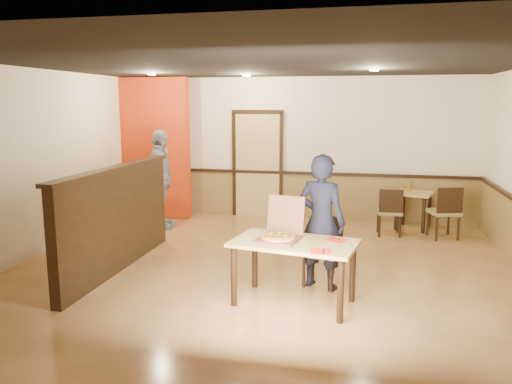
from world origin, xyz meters
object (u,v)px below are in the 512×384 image
Objects in this scene: main_table at (294,251)px; passerby at (160,180)px; side_chair_right at (446,210)px; diner at (321,222)px; diner_chair at (324,248)px; pizza_box at (279,235)px; side_chair_left at (390,210)px; condiment at (409,187)px; side_table at (414,201)px.

passerby is (-2.90, 3.01, 0.28)m from main_table.
diner is (-1.88, -2.74, 0.35)m from side_chair_right.
pizza_box is (-0.46, -0.70, 0.33)m from diner_chair.
diner is 0.93× the size of passerby.
condiment is at bearing -120.06° from side_chair_left.
diner_chair is 3.19m from side_chair_right.
side_table is 4.67m from passerby.
diner_chair is at bearing -111.36° from condiment.
side_table is 1.35× the size of pizza_box.
diner_chair is 2.76m from side_chair_left.
diner_chair is 5.36× the size of condiment.
side_chair_left is at bearing -117.11° from condiment.
pizza_box reaches higher than side_chair_right.
diner is 10.43× the size of condiment.
diner reaches higher than side_chair_right.
side_chair_right reaches higher than side_table.
main_table is 3.54m from side_chair_left.
diner is 3.69m from condiment.
passerby is (-4.11, -0.31, 0.45)m from side_chair_left.
main_table is at bearing -111.33° from condiment.
condiment is at bearing -92.35° from diner.
diner is at bearing -131.96° from passerby.
condiment is (1.29, 3.30, 0.29)m from diner_chair.
side_chair_right is 1.53× the size of pizza_box.
side_chair_right reaches higher than diner_chair.
main_table is 4.33m from condiment.
side_chair_left is 5.21× the size of condiment.
condiment is at bearing 76.73° from pizza_box.
side_chair_right is at bearing -90.81° from passerby.
diner_chair is 0.90m from pizza_box.
main_table is 1.86× the size of side_table.
diner_chair is 3.49m from side_table.
main_table is 4.19m from passerby.
main_table is 0.25m from pizza_box.
pizza_box is at bearing -179.58° from main_table.
diner is at bearing 67.75° from side_chair_left.
diner_chair reaches higher than main_table.
main_table is 1.73× the size of diner_chair.
passerby is 4.04m from pizza_box.
pizza_box reaches higher than side_chair_left.
diner_chair reaches higher than condiment.
side_chair_left is 0.50× the size of diner.
side_chair_left is 0.46× the size of passerby.
side_chair_left is at bearing 77.50° from pizza_box.
side_chair_right is 0.77m from side_table.
main_table is 0.89× the size of diner.
diner_chair reaches higher than side_chair_left.
passerby is at bearing -12.39° from side_chair_right.
diner reaches higher than side_table.
side_chair_left is at bearing -89.99° from passerby.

